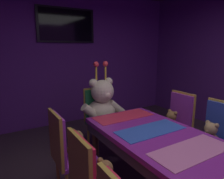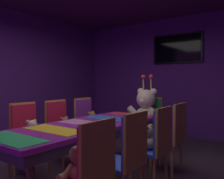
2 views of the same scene
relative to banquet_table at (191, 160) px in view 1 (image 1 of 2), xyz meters
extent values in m
cube|color=#59267F|center=(0.00, 3.20, 0.75)|extent=(5.20, 0.12, 2.80)
cube|color=purple|center=(0.00, 0.00, 0.06)|extent=(0.90, 2.46, 0.05)
cube|color=#33333F|center=(0.00, 0.00, -0.01)|extent=(0.88, 2.41, 0.10)
cylinder|color=#4C3826|center=(0.38, 1.11, -0.31)|extent=(0.07, 0.07, 0.69)
cylinder|color=#4C3826|center=(-0.38, 1.11, -0.31)|extent=(0.07, 0.07, 0.69)
cube|color=pink|center=(0.00, 0.00, 0.09)|extent=(0.77, 0.32, 0.01)
cube|color=blue|center=(0.00, 0.52, 0.09)|extent=(0.77, 0.32, 0.01)
cube|color=#E52D4C|center=(0.00, 1.05, 0.09)|extent=(0.77, 0.32, 0.01)
cube|color=red|center=(-0.90, 0.27, 0.06)|extent=(0.05, 0.38, 0.50)
cube|color=gold|center=(-0.92, 0.27, 0.06)|extent=(0.03, 0.41, 0.55)
sphere|color=olive|center=(-0.71, 0.27, 0.00)|extent=(0.14, 0.14, 0.14)
sphere|color=#AE7747|center=(-0.66, 0.27, -0.01)|extent=(0.05, 0.05, 0.05)
sphere|color=olive|center=(-0.72, 0.32, 0.05)|extent=(0.05, 0.05, 0.05)
sphere|color=olive|center=(-0.72, 0.22, 0.05)|extent=(0.05, 0.05, 0.05)
cylinder|color=olive|center=(-0.69, 0.36, -0.11)|extent=(0.05, 0.12, 0.11)
cube|color=purple|center=(-0.72, 0.90, -0.21)|extent=(0.40, 0.40, 0.04)
cube|color=purple|center=(-0.90, 0.90, 0.06)|extent=(0.05, 0.38, 0.50)
cube|color=gold|center=(-0.92, 0.90, 0.06)|extent=(0.03, 0.41, 0.55)
cylinder|color=gold|center=(-0.56, 1.06, -0.44)|extent=(0.04, 0.04, 0.42)
cylinder|color=gold|center=(-0.88, 1.06, -0.44)|extent=(0.04, 0.04, 0.42)
ellipsoid|color=olive|center=(-0.72, 0.90, -0.11)|extent=(0.19, 0.19, 0.15)
sphere|color=olive|center=(-0.70, 0.90, 0.02)|extent=(0.15, 0.15, 0.15)
sphere|color=#AE7747|center=(-0.65, 0.90, 0.01)|extent=(0.06, 0.06, 0.06)
sphere|color=olive|center=(-0.72, 0.96, 0.08)|extent=(0.06, 0.06, 0.06)
sphere|color=olive|center=(-0.72, 0.84, 0.08)|extent=(0.06, 0.06, 0.06)
cylinder|color=olive|center=(-0.68, 0.99, -0.10)|extent=(0.05, 0.13, 0.12)
cylinder|color=olive|center=(-0.68, 0.81, -0.10)|extent=(0.05, 0.13, 0.12)
cylinder|color=olive|center=(-0.60, 0.95, -0.16)|extent=(0.06, 0.14, 0.06)
cylinder|color=olive|center=(-0.60, 0.85, -0.16)|extent=(0.06, 0.14, 0.06)
cube|color=#2D47B2|center=(0.75, 0.30, -0.21)|extent=(0.40, 0.40, 0.04)
cube|color=#2D47B2|center=(0.93, 0.30, 0.06)|extent=(0.05, 0.38, 0.50)
cube|color=gold|center=(0.95, 0.30, 0.06)|extent=(0.03, 0.41, 0.55)
cylinder|color=gold|center=(0.91, 0.46, -0.44)|extent=(0.04, 0.04, 0.42)
cylinder|color=gold|center=(0.59, 0.46, -0.44)|extent=(0.04, 0.04, 0.42)
cylinder|color=gold|center=(0.59, 0.14, -0.44)|extent=(0.04, 0.04, 0.42)
ellipsoid|color=tan|center=(0.75, 0.30, -0.11)|extent=(0.19, 0.19, 0.15)
sphere|color=tan|center=(0.73, 0.30, 0.02)|extent=(0.15, 0.15, 0.15)
sphere|color=tan|center=(0.68, 0.30, 0.01)|extent=(0.06, 0.06, 0.06)
sphere|color=tan|center=(0.75, 0.24, 0.08)|extent=(0.06, 0.06, 0.06)
sphere|color=tan|center=(0.75, 0.35, 0.08)|extent=(0.06, 0.06, 0.06)
cylinder|color=tan|center=(0.71, 0.20, -0.10)|extent=(0.05, 0.13, 0.12)
cylinder|color=tan|center=(0.71, 0.39, -0.10)|extent=(0.05, 0.13, 0.12)
cylinder|color=tan|center=(0.63, 0.25, -0.16)|extent=(0.06, 0.14, 0.06)
cylinder|color=tan|center=(0.63, 0.35, -0.16)|extent=(0.06, 0.14, 0.06)
cube|color=purple|center=(0.72, 0.88, -0.21)|extent=(0.40, 0.40, 0.04)
cube|color=purple|center=(0.90, 0.88, 0.06)|extent=(0.05, 0.38, 0.50)
cube|color=gold|center=(0.92, 0.88, 0.06)|extent=(0.03, 0.41, 0.55)
cylinder|color=gold|center=(0.88, 1.04, -0.44)|extent=(0.04, 0.04, 0.42)
cylinder|color=gold|center=(0.88, 0.72, -0.44)|extent=(0.04, 0.04, 0.42)
cylinder|color=gold|center=(0.56, 1.04, -0.44)|extent=(0.04, 0.04, 0.42)
cylinder|color=gold|center=(0.56, 0.72, -0.44)|extent=(0.04, 0.04, 0.42)
ellipsoid|color=olive|center=(0.72, 0.88, -0.12)|extent=(0.18, 0.18, 0.14)
sphere|color=olive|center=(0.70, 0.88, 0.01)|extent=(0.14, 0.14, 0.14)
sphere|color=#AE7747|center=(0.66, 0.88, 0.00)|extent=(0.05, 0.05, 0.05)
sphere|color=olive|center=(0.72, 0.82, 0.07)|extent=(0.05, 0.05, 0.05)
sphere|color=olive|center=(0.72, 0.93, 0.07)|extent=(0.05, 0.05, 0.05)
cylinder|color=olive|center=(0.68, 0.79, -0.10)|extent=(0.05, 0.13, 0.12)
cylinder|color=olive|center=(0.68, 0.97, -0.10)|extent=(0.05, 0.13, 0.12)
cylinder|color=olive|center=(0.60, 0.83, -0.16)|extent=(0.06, 0.13, 0.06)
cylinder|color=olive|center=(0.60, 0.92, -0.16)|extent=(0.06, 0.13, 0.06)
cube|color=#268C4C|center=(0.00, 1.65, -0.21)|extent=(0.40, 0.40, 0.04)
cube|color=#268C4C|center=(0.00, 1.83, 0.06)|extent=(0.38, 0.05, 0.50)
cube|color=gold|center=(0.00, 1.85, 0.06)|extent=(0.41, 0.03, 0.55)
cylinder|color=gold|center=(0.16, 1.81, -0.44)|extent=(0.04, 0.04, 0.42)
cylinder|color=gold|center=(0.16, 1.49, -0.44)|extent=(0.04, 0.04, 0.42)
cylinder|color=gold|center=(-0.16, 1.81, -0.44)|extent=(0.04, 0.04, 0.42)
cylinder|color=gold|center=(-0.16, 1.49, -0.44)|extent=(0.04, 0.04, 0.42)
ellipsoid|color=beige|center=(0.00, 1.65, 0.00)|extent=(0.43, 0.43, 0.35)
sphere|color=beige|center=(0.00, 1.61, 0.31)|extent=(0.35, 0.35, 0.35)
sphere|color=#FFF2C8|center=(0.00, 1.49, 0.28)|extent=(0.13, 0.13, 0.13)
sphere|color=beige|center=(0.13, 1.65, 0.44)|extent=(0.13, 0.13, 0.13)
sphere|color=beige|center=(-0.13, 1.65, 0.44)|extent=(0.13, 0.13, 0.13)
cylinder|color=beige|center=(0.22, 1.56, 0.03)|extent=(0.31, 0.12, 0.29)
cylinder|color=beige|center=(-0.22, 1.56, 0.03)|extent=(0.31, 0.12, 0.29)
cylinder|color=beige|center=(0.12, 1.37, -0.12)|extent=(0.33, 0.15, 0.15)
cylinder|color=beige|center=(-0.12, 1.37, -0.12)|extent=(0.33, 0.15, 0.15)
cylinder|color=gold|center=(0.08, 1.65, 0.60)|extent=(0.03, 0.03, 0.23)
sphere|color=#E5333F|center=(0.08, 1.65, 0.72)|extent=(0.08, 0.08, 0.08)
cylinder|color=gold|center=(-0.08, 1.65, 0.60)|extent=(0.03, 0.03, 0.23)
sphere|color=#E5333F|center=(-0.08, 1.65, 0.72)|extent=(0.08, 0.08, 0.08)
cube|color=black|center=(0.00, 3.11, 1.40)|extent=(1.18, 0.05, 0.68)
cube|color=black|center=(0.00, 3.08, 1.40)|extent=(1.09, 0.01, 0.61)
camera|label=1|loc=(-1.42, -1.02, 0.96)|focal=32.64mm
camera|label=2|loc=(2.12, -2.30, 0.63)|focal=38.55mm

